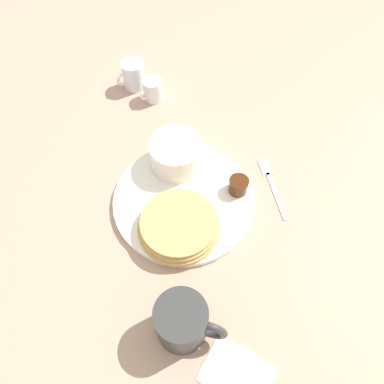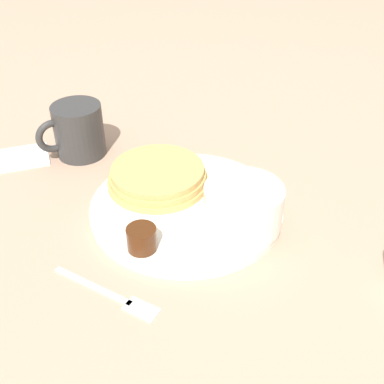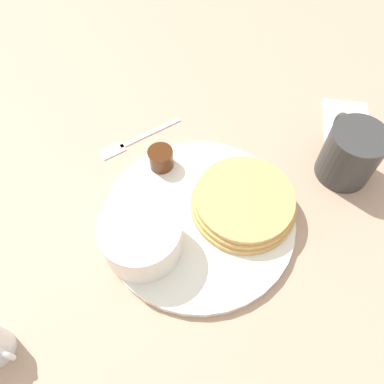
{
  "view_description": "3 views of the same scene",
  "coord_description": "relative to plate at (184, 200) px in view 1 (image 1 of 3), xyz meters",
  "views": [
    {
      "loc": [
        -0.19,
        0.3,
        0.59
      ],
      "look_at": [
        -0.01,
        -0.01,
        0.03
      ],
      "focal_mm": 35.0,
      "sensor_mm": 36.0,
      "label": 1
    },
    {
      "loc": [
        -0.16,
        -0.49,
        0.4
      ],
      "look_at": [
        0.01,
        0.0,
        0.03
      ],
      "focal_mm": 45.0,
      "sensor_mm": 36.0,
      "label": 2
    },
    {
      "loc": [
        0.23,
        0.03,
        0.45
      ],
      "look_at": [
        -0.02,
        -0.01,
        0.04
      ],
      "focal_mm": 35.0,
      "sensor_mm": 36.0,
      "label": 3
    }
  ],
  "objects": [
    {
      "name": "butter_ramekin",
      "position": [
        0.05,
        -0.08,
        0.02
      ],
      "size": [
        0.05,
        0.05,
        0.04
      ],
      "color": "white",
      "rests_on": "plate"
    },
    {
      "name": "ground_plane",
      "position": [
        0.0,
        0.0,
        -0.01
      ],
      "size": [
        4.0,
        4.0,
        0.0
      ],
      "primitive_type": "plane",
      "color": "tan"
    },
    {
      "name": "creamer_pitcher_far",
      "position": [
        0.25,
        -0.21,
        0.03
      ],
      "size": [
        0.05,
        0.07,
        0.06
      ],
      "color": "white",
      "rests_on": "ground_plane"
    },
    {
      "name": "bowl",
      "position": [
        0.05,
        -0.06,
        0.04
      ],
      "size": [
        0.1,
        0.1,
        0.06
      ],
      "color": "white",
      "rests_on": "plate"
    },
    {
      "name": "napkin",
      "position": [
        -0.21,
        0.21,
        -0.0
      ],
      "size": [
        0.1,
        0.07,
        0.0
      ],
      "color": "white",
      "rests_on": "ground_plane"
    },
    {
      "name": "plate",
      "position": [
        0.0,
        0.0,
        0.0
      ],
      "size": [
        0.26,
        0.26,
        0.01
      ],
      "color": "white",
      "rests_on": "ground_plane"
    },
    {
      "name": "pancake_stack",
      "position": [
        -0.02,
        0.06,
        0.02
      ],
      "size": [
        0.14,
        0.14,
        0.03
      ],
      "color": "tan",
      "rests_on": "plate"
    },
    {
      "name": "fork",
      "position": [
        -0.12,
        -0.12,
        -0.0
      ],
      "size": [
        0.1,
        0.11,
        0.0
      ],
      "color": "silver",
      "rests_on": "ground_plane"
    },
    {
      "name": "syrup_cup",
      "position": [
        -0.08,
        -0.07,
        0.02
      ],
      "size": [
        0.04,
        0.04,
        0.03
      ],
      "color": "#47230F",
      "rests_on": "plate"
    },
    {
      "name": "creamer_pitcher_near",
      "position": [
        0.19,
        -0.2,
        0.02
      ],
      "size": [
        0.04,
        0.06,
        0.05
      ],
      "color": "white",
      "rests_on": "ground_plane"
    },
    {
      "name": "coffee_mug",
      "position": [
        -0.11,
        0.2,
        0.04
      ],
      "size": [
        0.11,
        0.08,
        0.08
      ],
      "color": "#333333",
      "rests_on": "ground_plane"
    }
  ]
}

